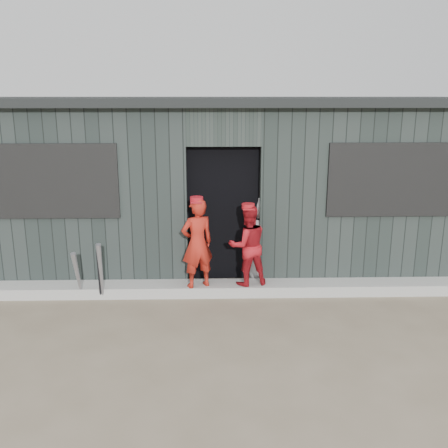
{
  "coord_description": "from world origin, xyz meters",
  "views": [
    {
      "loc": [
        -0.16,
        -4.6,
        2.68
      ],
      "look_at": [
        0.0,
        1.8,
        1.0
      ],
      "focal_mm": 40.0,
      "sensor_mm": 36.0,
      "label": 1
    }
  ],
  "objects_px": {
    "bat_right": "(100,276)",
    "dugout": "(221,181)",
    "player_red_right": "(248,245)",
    "player_red_left": "(197,243)",
    "bat_mid": "(101,272)",
    "bat_left": "(78,276)",
    "player_grey_back": "(265,239)"
  },
  "relations": [
    {
      "from": "bat_right",
      "to": "dugout",
      "type": "xyz_separation_m",
      "value": [
        1.64,
        1.91,
        0.92
      ]
    },
    {
      "from": "bat_right",
      "to": "player_red_right",
      "type": "distance_m",
      "value": 1.99
    },
    {
      "from": "player_red_left",
      "to": "bat_mid",
      "type": "bearing_deg",
      "value": -17.13
    },
    {
      "from": "bat_left",
      "to": "bat_right",
      "type": "xyz_separation_m",
      "value": [
        0.29,
        0.0,
        0.0
      ]
    },
    {
      "from": "player_red_right",
      "to": "bat_left",
      "type": "bearing_deg",
      "value": -8.7
    },
    {
      "from": "dugout",
      "to": "player_red_left",
      "type": "bearing_deg",
      "value": -101.36
    },
    {
      "from": "player_grey_back",
      "to": "player_red_right",
      "type": "bearing_deg",
      "value": 44.45
    },
    {
      "from": "player_red_left",
      "to": "dugout",
      "type": "relative_size",
      "value": 0.15
    },
    {
      "from": "bat_left",
      "to": "dugout",
      "type": "bearing_deg",
      "value": 44.85
    },
    {
      "from": "bat_left",
      "to": "bat_right",
      "type": "height_order",
      "value": "bat_right"
    },
    {
      "from": "bat_left",
      "to": "player_grey_back",
      "type": "relative_size",
      "value": 0.56
    },
    {
      "from": "bat_right",
      "to": "player_red_left",
      "type": "distance_m",
      "value": 1.34
    },
    {
      "from": "bat_right",
      "to": "player_grey_back",
      "type": "bearing_deg",
      "value": 15.68
    },
    {
      "from": "bat_left",
      "to": "dugout",
      "type": "height_order",
      "value": "dugout"
    },
    {
      "from": "bat_left",
      "to": "player_red_right",
      "type": "xyz_separation_m",
      "value": [
        2.24,
        0.21,
        0.34
      ]
    },
    {
      "from": "bat_left",
      "to": "bat_mid",
      "type": "xyz_separation_m",
      "value": [
        0.31,
        -0.02,
        0.06
      ]
    },
    {
      "from": "player_red_left",
      "to": "player_red_right",
      "type": "bearing_deg",
      "value": 161.79
    },
    {
      "from": "player_red_right",
      "to": "player_grey_back",
      "type": "xyz_separation_m",
      "value": [
        0.28,
        0.42,
        -0.04
      ]
    },
    {
      "from": "player_red_left",
      "to": "player_red_right",
      "type": "distance_m",
      "value": 0.68
    },
    {
      "from": "bat_left",
      "to": "dugout",
      "type": "distance_m",
      "value": 2.87
    },
    {
      "from": "player_grey_back",
      "to": "dugout",
      "type": "distance_m",
      "value": 1.55
    },
    {
      "from": "bat_left",
      "to": "bat_right",
      "type": "relative_size",
      "value": 1.01
    },
    {
      "from": "player_red_left",
      "to": "bat_right",
      "type": "bearing_deg",
      "value": -18.1
    },
    {
      "from": "player_red_left",
      "to": "player_grey_back",
      "type": "xyz_separation_m",
      "value": [
        0.95,
        0.49,
        -0.1
      ]
    },
    {
      "from": "player_grey_back",
      "to": "dugout",
      "type": "height_order",
      "value": "dugout"
    },
    {
      "from": "bat_mid",
      "to": "dugout",
      "type": "height_order",
      "value": "dugout"
    },
    {
      "from": "bat_right",
      "to": "player_red_left",
      "type": "relative_size",
      "value": 0.61
    },
    {
      "from": "bat_right",
      "to": "player_red_left",
      "type": "bearing_deg",
      "value": 6.08
    },
    {
      "from": "bat_left",
      "to": "player_red_left",
      "type": "xyz_separation_m",
      "value": [
        1.57,
        0.14,
        0.39
      ]
    },
    {
      "from": "bat_mid",
      "to": "dugout",
      "type": "distance_m",
      "value": 2.66
    },
    {
      "from": "bat_mid",
      "to": "dugout",
      "type": "xyz_separation_m",
      "value": [
        1.62,
        1.93,
        0.87
      ]
    },
    {
      "from": "bat_mid",
      "to": "dugout",
      "type": "relative_size",
      "value": 0.1
    }
  ]
}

